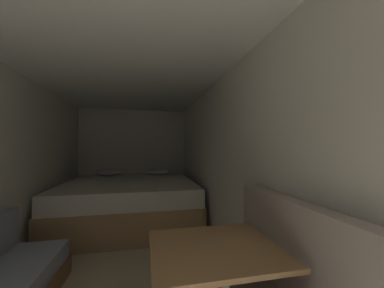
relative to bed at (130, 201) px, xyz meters
The scene contains 6 objects.
ground_plane 1.53m from the bed, 90.00° to the right, with size 7.12×7.12×0.00m, color beige.
wall_back 1.30m from the bed, 90.00° to the left, with size 2.36×0.05×2.13m, color silver.
wall_right 2.01m from the bed, 52.21° to the right, with size 0.05×5.12×2.13m, color silver.
ceiling_slab 2.33m from the bed, 90.00° to the right, with size 2.36×5.12×0.05m, color white.
bed is the anchor object (origin of this frame).
dinette_table 2.85m from the bed, 77.32° to the right, with size 0.70×0.61×0.75m.
Camera 1 is at (0.24, -0.58, 1.29)m, focal length 20.54 mm.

